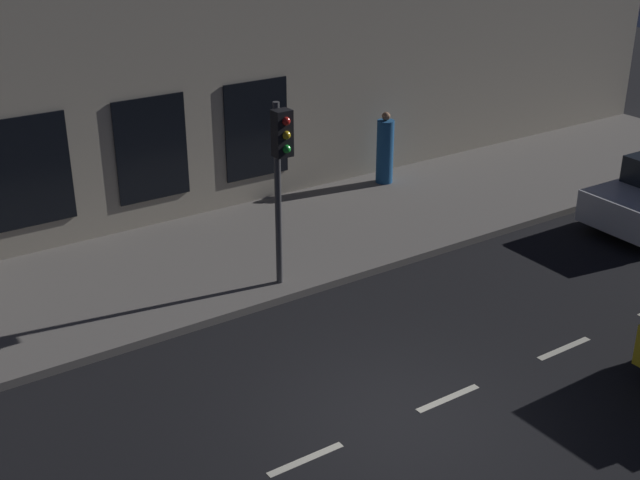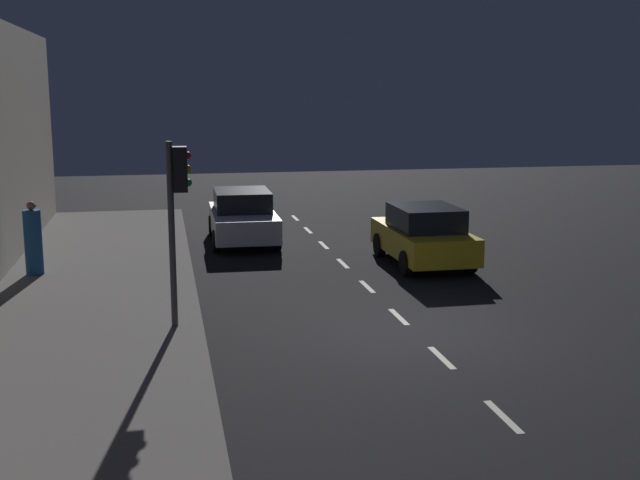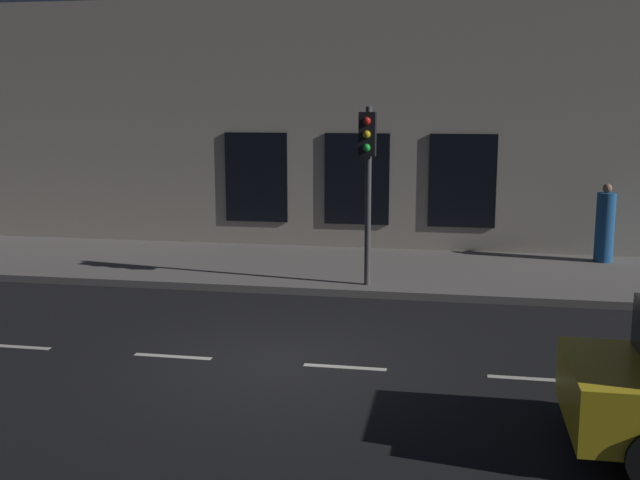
{
  "view_description": "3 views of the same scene",
  "coord_description": "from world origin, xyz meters",
  "px_view_note": "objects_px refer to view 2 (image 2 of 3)",
  "views": [
    {
      "loc": [
        -7.91,
        6.68,
        7.52
      ],
      "look_at": [
        3.48,
        -0.98,
        1.37
      ],
      "focal_mm": 47.67,
      "sensor_mm": 36.0,
      "label": 1
    },
    {
      "loc": [
        4.69,
        14.34,
        4.64
      ],
      "look_at": [
        1.5,
        -1.75,
        1.53
      ],
      "focal_mm": 45.19,
      "sensor_mm": 36.0,
      "label": 2
    },
    {
      "loc": [
        -10.37,
        -2.56,
        3.71
      ],
      "look_at": [
        1.96,
        -0.28,
        1.49
      ],
      "focal_mm": 43.03,
      "sensor_mm": 36.0,
      "label": 3
    }
  ],
  "objects_px": {
    "parked_car_0": "(243,217)",
    "pedestrian_0": "(33,241)",
    "traffic_light": "(177,196)",
    "parked_car_1": "(424,235)"
  },
  "relations": [
    {
      "from": "pedestrian_0",
      "to": "parked_car_0",
      "type": "bearing_deg",
      "value": 139.95
    },
    {
      "from": "parked_car_0",
      "to": "traffic_light",
      "type": "bearing_deg",
      "value": 77.9
    },
    {
      "from": "parked_car_0",
      "to": "pedestrian_0",
      "type": "xyz_separation_m",
      "value": [
        5.49,
        3.95,
        0.18
      ]
    },
    {
      "from": "traffic_light",
      "to": "parked_car_1",
      "type": "bearing_deg",
      "value": -142.69
    },
    {
      "from": "pedestrian_0",
      "to": "parked_car_1",
      "type": "bearing_deg",
      "value": 103.62
    },
    {
      "from": "parked_car_0",
      "to": "parked_car_1",
      "type": "distance_m",
      "value": 5.98
    },
    {
      "from": "parked_car_1",
      "to": "pedestrian_0",
      "type": "relative_size",
      "value": 2.22
    },
    {
      "from": "parked_car_0",
      "to": "parked_car_1",
      "type": "xyz_separation_m",
      "value": [
        -4.4,
        4.05,
        -0.0
      ]
    },
    {
      "from": "traffic_light",
      "to": "parked_car_1",
      "type": "relative_size",
      "value": 0.88
    },
    {
      "from": "traffic_light",
      "to": "pedestrian_0",
      "type": "height_order",
      "value": "traffic_light"
    }
  ]
}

